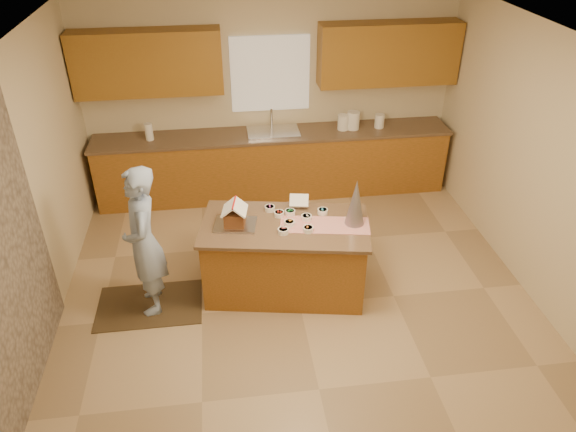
{
  "coord_description": "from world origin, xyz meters",
  "views": [
    {
      "loc": [
        -0.71,
        -4.32,
        3.87
      ],
      "look_at": [
        -0.1,
        0.2,
        1.0
      ],
      "focal_mm": 33.78,
      "sensor_mm": 36.0,
      "label": 1
    }
  ],
  "objects_px": {
    "gingerbread_house": "(235,216)",
    "tinsel_tree": "(356,202)",
    "island_base": "(285,259)",
    "boy": "(144,242)"
  },
  "relations": [
    {
      "from": "island_base",
      "to": "boy",
      "type": "bearing_deg",
      "value": -165.74
    },
    {
      "from": "island_base",
      "to": "tinsel_tree",
      "type": "relative_size",
      "value": 3.27
    },
    {
      "from": "island_base",
      "to": "tinsel_tree",
      "type": "bearing_deg",
      "value": 3.67
    },
    {
      "from": "tinsel_tree",
      "to": "island_base",
      "type": "bearing_deg",
      "value": 173.46
    },
    {
      "from": "tinsel_tree",
      "to": "gingerbread_house",
      "type": "xyz_separation_m",
      "value": [
        -1.21,
        0.13,
        -0.13
      ]
    },
    {
      "from": "boy",
      "to": "island_base",
      "type": "bearing_deg",
      "value": 86.27
    },
    {
      "from": "tinsel_tree",
      "to": "gingerbread_house",
      "type": "distance_m",
      "value": 1.23
    },
    {
      "from": "gingerbread_house",
      "to": "tinsel_tree",
      "type": "bearing_deg",
      "value": -5.91
    },
    {
      "from": "tinsel_tree",
      "to": "boy",
      "type": "distance_m",
      "value": 2.14
    },
    {
      "from": "tinsel_tree",
      "to": "boy",
      "type": "relative_size",
      "value": 0.31
    }
  ]
}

